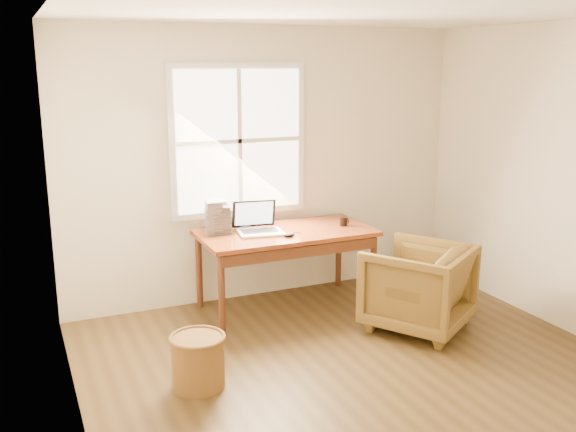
% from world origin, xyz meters
% --- Properties ---
extents(room_shell, '(4.04, 4.54, 2.64)m').
position_xyz_m(room_shell, '(-0.02, 0.16, 1.32)').
color(room_shell, '#4C371A').
rests_on(room_shell, ground).
extents(desk, '(1.60, 0.80, 0.04)m').
position_xyz_m(desk, '(0.00, 1.80, 0.73)').
color(desk, brown).
rests_on(desk, room_shell).
extents(armchair, '(1.12, 1.12, 0.75)m').
position_xyz_m(armchair, '(0.85, 0.91, 0.37)').
color(armchair, brown).
rests_on(armchair, room_shell).
extents(wicker_stool, '(0.50, 0.50, 0.38)m').
position_xyz_m(wicker_stool, '(-1.18, 0.66, 0.19)').
color(wicker_stool, brown).
rests_on(wicker_stool, room_shell).
extents(laptop, '(0.50, 0.52, 0.33)m').
position_xyz_m(laptop, '(-0.25, 1.79, 0.91)').
color(laptop, silver).
rests_on(laptop, desk).
extents(mouse, '(0.10, 0.07, 0.03)m').
position_xyz_m(mouse, '(-0.06, 1.59, 0.77)').
color(mouse, black).
rests_on(mouse, desk).
extents(coffee_mug, '(0.09, 0.09, 0.08)m').
position_xyz_m(coffee_mug, '(0.57, 1.75, 0.79)').
color(coffee_mug, black).
rests_on(coffee_mug, desk).
extents(cd_stack_a, '(0.16, 0.15, 0.28)m').
position_xyz_m(cd_stack_a, '(-0.56, 2.07, 0.89)').
color(cd_stack_a, silver).
rests_on(cd_stack_a, desk).
extents(cd_stack_b, '(0.17, 0.16, 0.25)m').
position_xyz_m(cd_stack_b, '(-0.57, 1.95, 0.87)').
color(cd_stack_b, '#242429').
rests_on(cd_stack_b, desk).
extents(cd_stack_c, '(0.14, 0.13, 0.30)m').
position_xyz_m(cd_stack_c, '(-0.64, 1.95, 0.90)').
color(cd_stack_c, '#A09FAC').
rests_on(cd_stack_c, desk).
extents(cd_stack_d, '(0.17, 0.16, 0.17)m').
position_xyz_m(cd_stack_d, '(-0.33, 2.06, 0.84)').
color(cd_stack_d, '#AFB6BB').
rests_on(cd_stack_d, desk).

